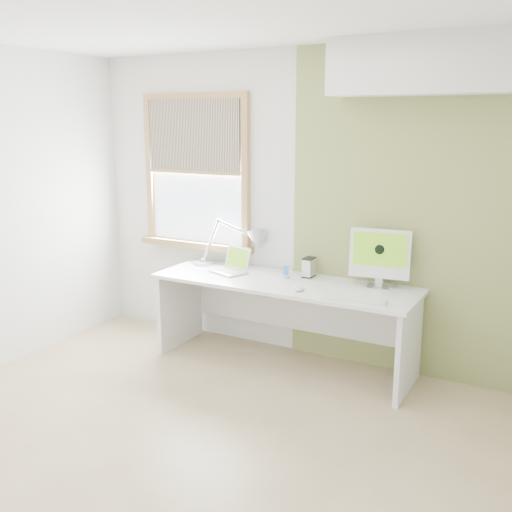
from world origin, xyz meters
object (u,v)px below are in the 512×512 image
Objects in this scene: desk at (287,302)px; external_drive at (309,267)px; laptop at (232,266)px; imac at (380,255)px; desk_lamp at (247,243)px.

external_drive reaches higher than desk.
imac is (1.26, 0.15, 0.21)m from laptop.
external_drive is at bearing -3.26° from desk_lamp.
desk_lamp is at bearing 157.54° from desk.
external_drive is (0.12, 0.17, 0.28)m from desk.
laptop is at bearing -179.86° from desk.
desk is 0.35m from external_drive.
desk is at bearing -168.56° from imac.
desk_lamp is at bearing 177.43° from imac.
external_drive is at bearing 14.58° from laptop.
external_drive is (0.61, -0.03, -0.14)m from desk_lamp.
external_drive is (0.65, 0.17, 0.03)m from laptop.
desk is at bearing -126.16° from external_drive.
laptop is 2.27× the size of external_drive.
desk_lamp reaches higher than laptop.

